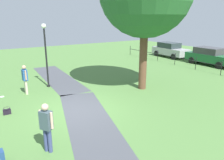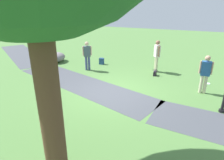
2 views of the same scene
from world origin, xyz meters
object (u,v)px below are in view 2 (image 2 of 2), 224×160
frisbee_on_grass (208,84)px  woman_with_handbag (157,54)px  backpack_by_boulder (44,58)px  lawn_boulder (56,57)px  handbag_on_grass (155,73)px  spare_backpack_on_lawn (102,61)px  passerby_on_path (205,72)px  man_near_boulder (87,54)px

frisbee_on_grass → woman_with_handbag: bearing=-16.0°
woman_with_handbag → backpack_by_boulder: bearing=6.8°
lawn_boulder → woman_with_handbag: bearing=-173.7°
backpack_by_boulder → woman_with_handbag: bearing=-173.2°
woman_with_handbag → frisbee_on_grass: woman_with_handbag is taller
handbag_on_grass → spare_backpack_on_lawn: spare_backpack_on_lawn is taller
spare_backpack_on_lawn → passerby_on_path: bearing=160.9°
woman_with_handbag → lawn_boulder: bearing=6.3°
passerby_on_path → frisbee_on_grass: bearing=-101.2°
man_near_boulder → passerby_on_path: (-6.09, 0.67, 0.01)m
lawn_boulder → handbag_on_grass: lawn_boulder is taller
woman_with_handbag → handbag_on_grass: (-0.12, 0.67, -0.89)m
lawn_boulder → woman_with_handbag: 6.52m
spare_backpack_on_lawn → lawn_boulder: bearing=13.9°
woman_with_handbag → spare_backpack_on_lawn: woman_with_handbag is taller
man_near_boulder → handbag_on_grass: size_ratio=5.10×
lawn_boulder → backpack_by_boulder: 0.92m
passerby_on_path → handbag_on_grass: passerby_on_path is taller
lawn_boulder → passerby_on_path: 9.02m
woman_with_handbag → man_near_boulder: woman_with_handbag is taller
woman_with_handbag → handbag_on_grass: woman_with_handbag is taller
woman_with_handbag → spare_backpack_on_lawn: 3.55m
passerby_on_path → handbag_on_grass: bearing=-29.9°
backpack_by_boulder → spare_backpack_on_lawn: same height
man_near_boulder → frisbee_on_grass: bearing=-174.9°
backpack_by_boulder → spare_backpack_on_lawn: bearing=-167.0°
man_near_boulder → passerby_on_path: 6.13m
handbag_on_grass → woman_with_handbag: bearing=-79.9°
woman_with_handbag → passerby_on_path: 3.18m
man_near_boulder → frisbee_on_grass: 6.43m
lawn_boulder → spare_backpack_on_lawn: (-3.00, -0.74, -0.11)m
passerby_on_path → frisbee_on_grass: passerby_on_path is taller
woman_with_handbag → frisbee_on_grass: 2.99m
lawn_boulder → frisbee_on_grass: bearing=179.6°
lawn_boulder → man_near_boulder: bearing=167.4°
woman_with_handbag → man_near_boulder: bearing=20.2°
lawn_boulder → passerby_on_path: (-8.90, 1.30, 0.64)m
spare_backpack_on_lawn → frisbee_on_grass: (-6.15, 0.80, -0.18)m
frisbee_on_grass → man_near_boulder: bearing=5.1°
backpack_by_boulder → frisbee_on_grass: 10.04m
frisbee_on_grass → spare_backpack_on_lawn: bearing=-7.5°
woman_with_handbag → frisbee_on_grass: bearing=164.0°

